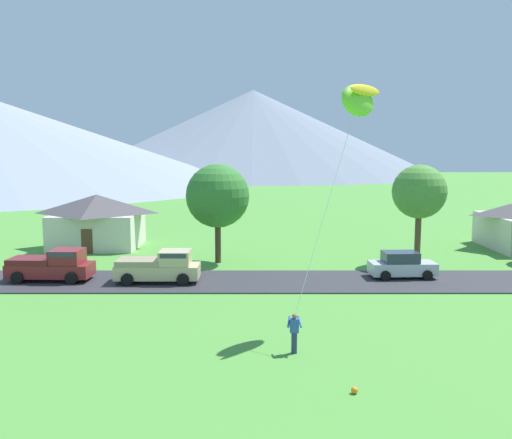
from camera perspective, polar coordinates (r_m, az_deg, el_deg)
road_strip at (r=35.41m, az=-2.90°, el=-6.36°), size 160.00×6.00×0.08m
mountain_far_east_ridge at (r=187.59m, az=-0.42°, el=8.92°), size 120.16×120.16×28.05m
house_leftmost at (r=49.37m, az=-16.14°, el=-0.05°), size 7.63×6.57×4.54m
tree_left_of_center at (r=41.60m, az=16.34°, el=2.71°), size 3.89×3.89×7.28m
tree_center at (r=40.70m, az=-4.09°, el=2.41°), size 4.67×4.67×7.32m
parked_car_silver_mid_west at (r=37.37m, az=14.64°, el=-4.57°), size 4.28×2.24×1.68m
pickup_truck_sand_west_side at (r=35.39m, az=-9.95°, el=-4.78°), size 5.20×2.32×1.99m
pickup_truck_maroon_east_side at (r=37.57m, az=-20.29°, el=-4.43°), size 5.26×2.46×1.99m
kite_flyer_with_kite at (r=26.37m, az=10.21°, el=11.34°), size 4.70×5.58×11.39m
soccer_ball at (r=20.21m, az=9.99°, el=-16.90°), size 0.24×0.24×0.24m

